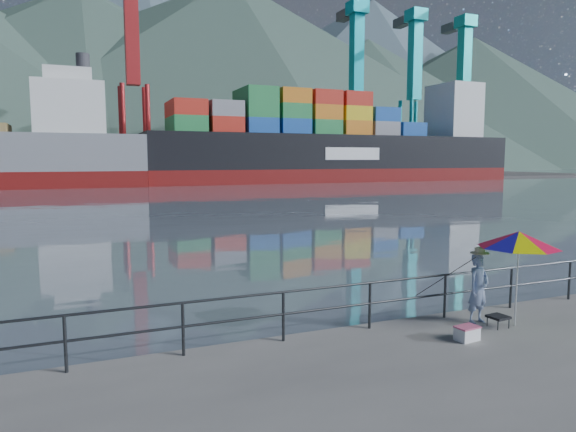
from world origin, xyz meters
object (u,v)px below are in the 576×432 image
object	(u,v)px
fisherman	(478,288)
beach_umbrella	(519,240)
cooler_bag	(467,334)
container_ship	(346,147)

from	to	relation	value
fisherman	beach_umbrella	xyz separation A→B (m)	(0.60, -0.49, 1.13)
cooler_bag	container_ship	distance (m)	80.58
fisherman	cooler_bag	xyz separation A→B (m)	(-1.01, -0.81, -0.64)
fisherman	container_ship	size ratio (longest dim) A/B	0.02
cooler_bag	container_ship	world-z (taller)	container_ship
fisherman	cooler_bag	world-z (taller)	fisherman
cooler_bag	container_ship	size ratio (longest dim) A/B	0.01
beach_umbrella	container_ship	xyz separation A→B (m)	(35.05, 71.21, 3.88)
beach_umbrella	cooler_bag	size ratio (longest dim) A/B	4.63
beach_umbrella	container_ship	bearing A→B (deg)	63.79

